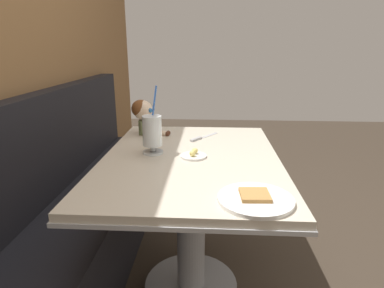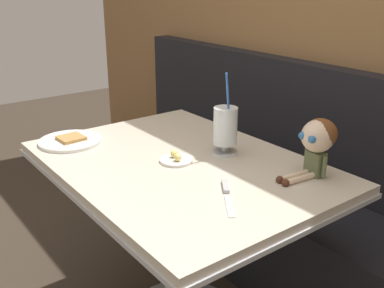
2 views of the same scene
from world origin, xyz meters
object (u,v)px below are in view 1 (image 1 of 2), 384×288
(toast_plate, at_px, (255,199))
(milkshake_glass, at_px, (152,132))
(butter_saucer, at_px, (193,155))
(seated_doll, at_px, (143,112))
(butter_knife, at_px, (200,138))

(toast_plate, relative_size, milkshake_glass, 0.79)
(butter_saucer, distance_m, seated_doll, 0.50)
(milkshake_glass, bearing_deg, toast_plate, -137.79)
(butter_saucer, relative_size, seated_doll, 0.54)
(butter_knife, bearing_deg, toast_plate, -163.95)
(milkshake_glass, bearing_deg, butter_saucer, -102.80)
(milkshake_glass, bearing_deg, seated_doll, 18.35)
(toast_plate, distance_m, butter_saucer, 0.48)
(toast_plate, relative_size, butter_saucer, 2.08)
(butter_saucer, bearing_deg, milkshake_glass, 77.20)
(milkshake_glass, xyz_separation_m, butter_knife, (0.26, -0.21, -0.10))
(toast_plate, height_order, butter_saucer, butter_saucer)
(seated_doll, bearing_deg, toast_plate, -146.32)
(toast_plate, relative_size, seated_doll, 1.12)
(toast_plate, bearing_deg, milkshake_glass, 42.21)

